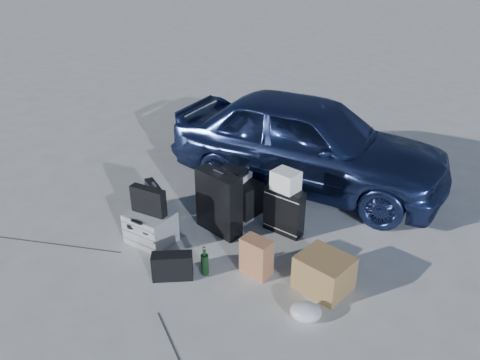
% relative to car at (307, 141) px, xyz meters
% --- Properties ---
extents(ground, '(60.00, 60.00, 0.00)m').
position_rel_car_xyz_m(ground, '(-0.39, -2.20, -0.61)').
color(ground, beige).
rests_on(ground, ground).
extents(car, '(3.59, 1.51, 1.21)m').
position_rel_car_xyz_m(car, '(0.00, 0.00, 0.00)').
color(car, navy).
rests_on(car, ground).
extents(pelican_case, '(0.49, 0.41, 0.34)m').
position_rel_car_xyz_m(pelican_case, '(-0.91, -2.09, -0.44)').
color(pelican_case, '#A2A4A7').
rests_on(pelican_case, ground).
extents(laptop_bag, '(0.40, 0.11, 0.30)m').
position_rel_car_xyz_m(laptop_bag, '(-0.92, -2.08, -0.12)').
color(laptop_bag, black).
rests_on(laptop_bag, pelican_case).
extents(briefcase, '(0.45, 0.34, 0.36)m').
position_rel_car_xyz_m(briefcase, '(-1.24, -1.59, -0.43)').
color(briefcase, black).
rests_on(briefcase, ground).
extents(suitcase_left, '(0.58, 0.33, 0.71)m').
position_rel_car_xyz_m(suitcase_left, '(-0.38, -1.55, -0.25)').
color(suitcase_left, black).
rests_on(suitcase_left, ground).
extents(suitcase_right, '(0.46, 0.23, 0.53)m').
position_rel_car_xyz_m(suitcase_right, '(0.25, -1.21, -0.34)').
color(suitcase_right, black).
rests_on(suitcase_right, ground).
extents(white_carton, '(0.31, 0.27, 0.22)m').
position_rel_car_xyz_m(white_carton, '(0.26, -1.22, 0.04)').
color(white_carton, white).
rests_on(white_carton, suitcase_right).
extents(duffel_bag, '(0.83, 0.50, 0.39)m').
position_rel_car_xyz_m(duffel_bag, '(-0.54, -1.02, -0.41)').
color(duffel_bag, black).
rests_on(duffel_bag, ground).
extents(flat_box_white, '(0.39, 0.29, 0.07)m').
position_rel_car_xyz_m(flat_box_white, '(-0.53, -1.01, -0.18)').
color(flat_box_white, white).
rests_on(flat_box_white, duffel_bag).
extents(flat_box_black, '(0.31, 0.23, 0.07)m').
position_rel_car_xyz_m(flat_box_black, '(-0.51, -1.02, -0.12)').
color(flat_box_black, black).
rests_on(flat_box_black, flat_box_white).
extents(kraft_bag, '(0.32, 0.22, 0.39)m').
position_rel_car_xyz_m(kraft_bag, '(0.34, -2.02, -0.41)').
color(kraft_bag, '#9D6644').
rests_on(kraft_bag, ground).
extents(cardboard_box, '(0.54, 0.50, 0.34)m').
position_rel_car_xyz_m(cardboard_box, '(0.99, -1.90, -0.44)').
color(cardboard_box, olive).
rests_on(cardboard_box, ground).
extents(plastic_bag, '(0.34, 0.32, 0.15)m').
position_rel_car_xyz_m(plastic_bag, '(1.00, -2.36, -0.53)').
color(plastic_bag, silver).
rests_on(plastic_bag, ground).
extents(messenger_bag, '(0.40, 0.34, 0.27)m').
position_rel_car_xyz_m(messenger_bag, '(-0.33, -2.48, -0.47)').
color(messenger_bag, black).
rests_on(messenger_bag, ground).
extents(green_bottle, '(0.09, 0.09, 0.30)m').
position_rel_car_xyz_m(green_bottle, '(-0.09, -2.28, -0.46)').
color(green_bottle, black).
rests_on(green_bottle, ground).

